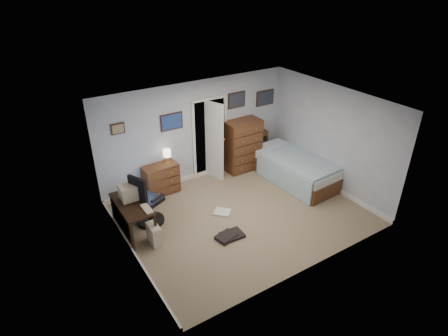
# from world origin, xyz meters

# --- Properties ---
(floor) EXTENTS (5.00, 4.00, 0.02)m
(floor) POSITION_xyz_m (0.00, 0.00, -0.01)
(floor) COLOR gray
(floor) RESTS_ON ground
(computer_desk) EXTENTS (0.56, 1.20, 0.69)m
(computer_desk) POSITION_xyz_m (-2.28, 0.68, 0.53)
(computer_desk) COLOR black
(computer_desk) RESTS_ON floor
(crt_monitor) EXTENTS (0.36, 0.33, 0.33)m
(crt_monitor) POSITION_xyz_m (-2.18, 0.83, 0.86)
(crt_monitor) COLOR beige
(crt_monitor) RESTS_ON computer_desk
(keyboard) EXTENTS (0.14, 0.37, 0.02)m
(keyboard) POSITION_xyz_m (-2.02, 0.33, 0.70)
(keyboard) COLOR beige
(keyboard) RESTS_ON computer_desk
(pc_tower) EXTENTS (0.19, 0.39, 0.41)m
(pc_tower) POSITION_xyz_m (-2.00, 0.13, 0.21)
(pc_tower) COLOR beige
(pc_tower) RESTS_ON floor
(office_chair) EXTENTS (0.77, 0.77, 1.20)m
(office_chair) POSITION_xyz_m (-1.87, 0.79, 0.46)
(office_chair) COLOR black
(office_chair) RESTS_ON floor
(media_stack) EXTENTS (0.17, 0.17, 0.79)m
(media_stack) POSITION_xyz_m (-2.32, 2.16, 0.40)
(media_stack) COLOR maroon
(media_stack) RESTS_ON floor
(low_dresser) EXTENTS (0.84, 0.46, 0.73)m
(low_dresser) POSITION_xyz_m (-1.11, 1.77, 0.36)
(low_dresser) COLOR brown
(low_dresser) RESTS_ON floor
(table_lamp) EXTENTS (0.19, 0.19, 0.35)m
(table_lamp) POSITION_xyz_m (-0.91, 1.77, 0.99)
(table_lamp) COLOR gold
(table_lamp) RESTS_ON low_dresser
(doorway) EXTENTS (0.96, 1.12, 2.05)m
(doorway) POSITION_xyz_m (0.35, 2.27, 1.00)
(doorway) COLOR black
(doorway) RESTS_ON floor
(tall_dresser) EXTENTS (0.93, 0.55, 1.36)m
(tall_dresser) POSITION_xyz_m (1.20, 1.75, 0.68)
(tall_dresser) COLOR brown
(tall_dresser) RESTS_ON floor
(headboard_bookcase) EXTENTS (1.01, 0.30, 0.90)m
(headboard_bookcase) POSITION_xyz_m (1.53, 1.86, 0.48)
(headboard_bookcase) COLOR brown
(headboard_bookcase) RESTS_ON floor
(bed) EXTENTS (1.29, 2.25, 0.72)m
(bed) POSITION_xyz_m (1.98, 0.51, 0.34)
(bed) COLOR brown
(bed) RESTS_ON floor
(wall_posters) EXTENTS (4.38, 0.04, 0.60)m
(wall_posters) POSITION_xyz_m (0.57, 1.98, 1.75)
(wall_posters) COLOR #331E11
(wall_posters) RESTS_ON floor
(floor_clutter) EXTENTS (0.85, 1.19, 0.08)m
(floor_clutter) POSITION_xyz_m (-0.60, -0.34, 0.03)
(floor_clutter) COLOR silver
(floor_clutter) RESTS_ON floor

